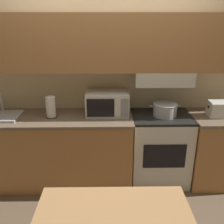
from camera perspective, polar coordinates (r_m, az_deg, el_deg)
name	(u,v)px	position (r m, az deg, el deg)	size (l,w,h in m)	color
ground_plane	(108,167)	(3.59, -0.96, -12.48)	(16.00, 16.00, 0.00)	brown
wall_back	(109,62)	(2.98, -0.81, 11.25)	(5.63, 0.38, 2.55)	beige
lower_counter_main	(54,150)	(3.18, -13.20, -8.46)	(1.92, 0.60, 0.88)	#B27A47
lower_counter_right_stub	(213,149)	(3.37, 22.13, -7.79)	(0.62, 0.60, 0.88)	#B27A47
stove_range	(160,148)	(3.19, 10.82, -8.18)	(0.70, 0.55, 0.88)	silver
cooking_pot	(165,109)	(2.98, 12.03, 0.63)	(0.37, 0.29, 0.15)	#B7BABF
microwave	(108,103)	(2.96, -1.00, 2.07)	(0.50, 0.35, 0.27)	silver
toaster	(219,109)	(3.16, 23.30, 0.67)	(0.26, 0.19, 0.17)	silver
paper_towel_roll	(51,107)	(2.94, -13.82, 1.08)	(0.12, 0.12, 0.25)	black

